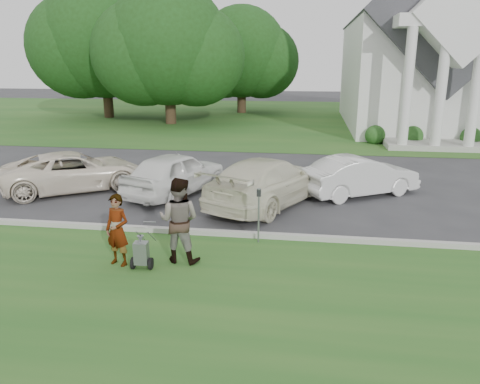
% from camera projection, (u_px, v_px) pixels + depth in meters
% --- Properties ---
extents(ground, '(120.00, 120.00, 0.00)m').
position_uv_depth(ground, '(229.00, 244.00, 11.71)').
color(ground, '#333335').
rests_on(ground, ground).
extents(grass_strip, '(80.00, 7.00, 0.01)m').
position_uv_depth(grass_strip, '(203.00, 304.00, 8.85)').
color(grass_strip, '#22561D').
rests_on(grass_strip, ground).
extents(church_lawn, '(80.00, 30.00, 0.01)m').
position_uv_depth(church_lawn, '(286.00, 117.00, 37.41)').
color(church_lawn, '#22561D').
rests_on(church_lawn, ground).
extents(curb, '(80.00, 0.18, 0.15)m').
position_uv_depth(curb, '(233.00, 234.00, 12.21)').
color(curb, '#9E9E93').
rests_on(curb, ground).
extents(church, '(9.19, 19.00, 24.10)m').
position_uv_depth(church, '(422.00, 36.00, 30.83)').
color(church, white).
rests_on(church, ground).
extents(tree_left, '(10.63, 8.40, 9.71)m').
position_uv_depth(tree_left, '(168.00, 50.00, 32.37)').
color(tree_left, '#332316').
rests_on(tree_left, ground).
extents(tree_far, '(11.64, 9.20, 10.73)m').
position_uv_depth(tree_far, '(104.00, 43.00, 35.90)').
color(tree_far, '#332316').
rests_on(tree_far, ground).
extents(tree_back, '(9.61, 7.60, 8.89)m').
position_uv_depth(tree_back, '(242.00, 56.00, 39.52)').
color(tree_back, '#332316').
rests_on(tree_back, ground).
extents(striping_cart, '(0.48, 0.93, 0.85)m').
position_uv_depth(striping_cart, '(142.00, 254.00, 10.25)').
color(striping_cart, black).
rests_on(striping_cart, ground).
extents(person_left, '(0.68, 0.55, 1.63)m').
position_uv_depth(person_left, '(117.00, 231.00, 10.34)').
color(person_left, '#999999').
rests_on(person_left, ground).
extents(person_right, '(1.02, 0.83, 1.96)m').
position_uv_depth(person_right, '(179.00, 221.00, 10.49)').
color(person_right, '#999999').
rests_on(person_right, ground).
extents(parking_meter_near, '(0.10, 0.09, 1.42)m').
position_uv_depth(parking_meter_near, '(259.00, 209.00, 11.59)').
color(parking_meter_near, gray).
rests_on(parking_meter_near, ground).
extents(car_a, '(5.30, 4.62, 1.36)m').
position_uv_depth(car_a, '(75.00, 171.00, 16.45)').
color(car_a, silver).
rests_on(car_a, ground).
extents(car_b, '(3.14, 4.64, 1.47)m').
position_uv_depth(car_b, '(176.00, 173.00, 15.96)').
color(car_b, white).
rests_on(car_b, ground).
extents(car_c, '(4.10, 5.59, 1.50)m').
position_uv_depth(car_c, '(268.00, 182.00, 14.76)').
color(car_c, beige).
rests_on(car_c, ground).
extents(car_d, '(4.21, 3.32, 1.34)m').
position_uv_depth(car_d, '(360.00, 176.00, 15.81)').
color(car_d, silver).
rests_on(car_d, ground).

